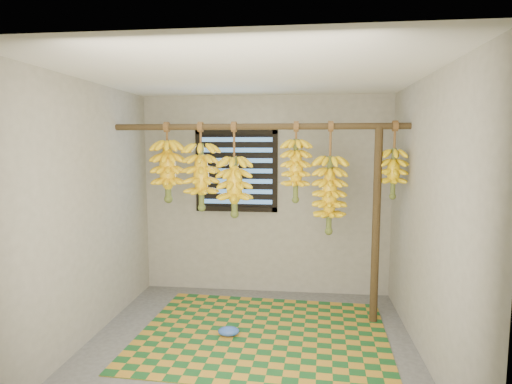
# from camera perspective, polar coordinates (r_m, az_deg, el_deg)

# --- Properties ---
(floor) EXTENTS (3.00, 3.00, 0.01)m
(floor) POSITION_cam_1_polar(r_m,az_deg,el_deg) (4.11, -0.96, -20.04)
(floor) COLOR #4C4C4C
(floor) RESTS_ON ground
(ceiling) EXTENTS (3.00, 3.00, 0.01)m
(ceiling) POSITION_cam_1_polar(r_m,az_deg,el_deg) (3.72, -1.03, 15.37)
(ceiling) COLOR silver
(ceiling) RESTS_ON wall_back
(wall_back) EXTENTS (3.00, 0.01, 2.40)m
(wall_back) POSITION_cam_1_polar(r_m,az_deg,el_deg) (5.21, 1.23, -0.46)
(wall_back) COLOR gray
(wall_back) RESTS_ON floor
(wall_left) EXTENTS (0.01, 3.00, 2.40)m
(wall_left) POSITION_cam_1_polar(r_m,az_deg,el_deg) (4.20, -21.79, -2.60)
(wall_left) COLOR gray
(wall_left) RESTS_ON floor
(wall_right) EXTENTS (0.01, 3.00, 2.40)m
(wall_right) POSITION_cam_1_polar(r_m,az_deg,el_deg) (3.83, 21.95, -3.46)
(wall_right) COLOR gray
(wall_right) RESTS_ON floor
(window) EXTENTS (1.00, 0.04, 1.00)m
(window) POSITION_cam_1_polar(r_m,az_deg,el_deg) (5.20, -2.64, 2.85)
(window) COLOR black
(window) RESTS_ON wall_back
(hanging_pole) EXTENTS (3.00, 0.06, 0.06)m
(hanging_pole) POSITION_cam_1_polar(r_m,az_deg,el_deg) (4.37, 0.23, 8.71)
(hanging_pole) COLOR #4A351B
(hanging_pole) RESTS_ON wall_left
(support_post) EXTENTS (0.08, 0.08, 2.00)m
(support_post) POSITION_cam_1_polar(r_m,az_deg,el_deg) (4.48, 15.71, -4.44)
(support_post) COLOR #4A351B
(support_post) RESTS_ON floor
(woven_mat) EXTENTS (2.42, 1.97, 0.01)m
(woven_mat) POSITION_cam_1_polar(r_m,az_deg,el_deg) (4.33, 0.88, -18.42)
(woven_mat) COLOR #175020
(woven_mat) RESTS_ON floor
(plastic_bag) EXTENTS (0.22, 0.18, 0.08)m
(plastic_bag) POSITION_cam_1_polar(r_m,az_deg,el_deg) (4.29, -3.66, -18.03)
(plastic_bag) COLOR #3056B3
(plastic_bag) RESTS_ON woven_mat
(banana_bunch_a) EXTENTS (0.33, 0.33, 0.82)m
(banana_bunch_a) POSITION_cam_1_polar(r_m,az_deg,el_deg) (4.59, -11.68, 2.78)
(banana_bunch_a) COLOR brown
(banana_bunch_a) RESTS_ON hanging_pole
(banana_bunch_b) EXTENTS (0.36, 0.36, 0.91)m
(banana_bunch_b) POSITION_cam_1_polar(r_m,az_deg,el_deg) (4.49, -7.31, 2.04)
(banana_bunch_b) COLOR brown
(banana_bunch_b) RESTS_ON hanging_pole
(banana_bunch_c) EXTENTS (0.35, 0.35, 0.97)m
(banana_bunch_c) POSITION_cam_1_polar(r_m,az_deg,el_deg) (4.43, -2.90, 0.73)
(banana_bunch_c) COLOR brown
(banana_bunch_c) RESTS_ON hanging_pole
(banana_bunch_d) EXTENTS (0.29, 0.29, 0.81)m
(banana_bunch_d) POSITION_cam_1_polar(r_m,az_deg,el_deg) (4.35, 5.32, 2.88)
(banana_bunch_d) COLOR brown
(banana_bunch_d) RESTS_ON hanging_pole
(banana_bunch_e) EXTENTS (0.34, 0.34, 1.13)m
(banana_bunch_e) POSITION_cam_1_polar(r_m,az_deg,el_deg) (4.38, 9.76, -0.37)
(banana_bunch_e) COLOR brown
(banana_bunch_e) RESTS_ON hanging_pole
(banana_bunch_f) EXTENTS (0.28, 0.28, 0.76)m
(banana_bunch_f) POSITION_cam_1_polar(r_m,az_deg,el_deg) (4.44, 17.84, 2.38)
(banana_bunch_f) COLOR brown
(banana_bunch_f) RESTS_ON hanging_pole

